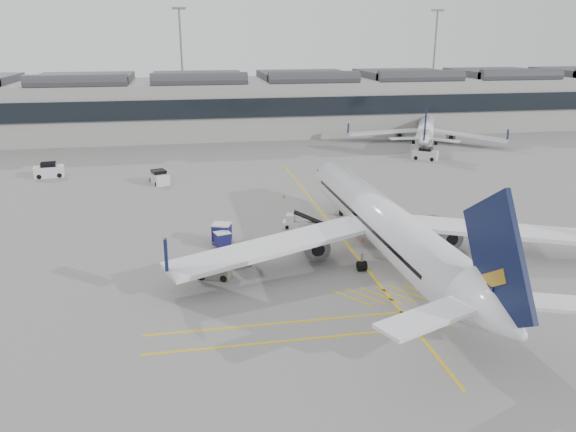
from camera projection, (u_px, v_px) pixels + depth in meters
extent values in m
plane|color=gray|center=(253.00, 270.00, 49.82)|extent=(220.00, 220.00, 0.00)
cube|color=#9E9E99|center=(209.00, 107.00, 115.43)|extent=(200.00, 20.00, 11.00)
cube|color=black|center=(212.00, 109.00, 105.59)|extent=(200.00, 0.50, 3.60)
cube|color=#38383D|center=(208.00, 77.00, 113.51)|extent=(200.00, 18.00, 1.40)
cylinder|color=slate|center=(182.00, 69.00, 125.49)|extent=(0.44, 0.44, 25.00)
cube|color=slate|center=(179.00, 8.00, 121.55)|extent=(3.00, 0.60, 0.50)
cylinder|color=slate|center=(433.00, 66.00, 135.88)|extent=(0.44, 0.44, 25.00)
cube|color=slate|center=(438.00, 10.00, 131.95)|extent=(3.00, 0.60, 0.50)
cube|color=gold|center=(333.00, 227.00, 60.90)|extent=(0.25, 60.00, 0.01)
cylinder|color=white|center=(382.00, 221.00, 51.68)|extent=(4.80, 33.33, 4.17)
cone|color=white|center=(328.00, 174.00, 69.23)|extent=(4.25, 4.51, 4.17)
cone|color=white|center=(498.00, 315.00, 33.58)|extent=(4.27, 5.40, 4.17)
cube|color=white|center=(273.00, 246.00, 48.43)|extent=(19.11, 9.93, 0.39)
cube|color=white|center=(494.00, 230.00, 52.45)|extent=(19.19, 9.30, 0.39)
cylinder|color=slate|center=(313.00, 242.00, 51.52)|extent=(2.40, 4.03, 2.33)
cylinder|color=slate|center=(442.00, 233.00, 53.97)|extent=(2.40, 4.03, 2.33)
cube|color=black|center=(497.00, 263.00, 33.24)|extent=(0.49, 8.44, 9.28)
cylinder|color=black|center=(341.00, 213.00, 64.52)|extent=(0.32, 0.72, 0.71)
cylinder|color=black|center=(362.00, 266.00, 49.51)|extent=(0.79, 0.90, 0.89)
cylinder|color=black|center=(420.00, 261.00, 50.57)|extent=(0.79, 0.90, 0.89)
cylinder|color=white|center=(426.00, 129.00, 107.43)|extent=(13.15, 23.63, 3.08)
cone|color=white|center=(427.00, 119.00, 120.28)|extent=(4.18, 4.27, 3.08)
cone|color=white|center=(424.00, 140.00, 94.18)|extent=(4.45, 4.87, 3.08)
cube|color=white|center=(384.00, 132.00, 108.37)|extent=(14.20, 4.60, 0.29)
cube|color=white|center=(468.00, 136.00, 104.69)|extent=(12.23, 11.65, 0.29)
cylinder|color=slate|center=(400.00, 134.00, 109.34)|extent=(2.81, 3.40, 1.72)
cylinder|color=slate|center=(451.00, 136.00, 107.10)|extent=(2.81, 3.40, 1.72)
cube|color=black|center=(425.00, 126.00, 93.92)|extent=(2.85, 5.77, 6.87)
cylinder|color=black|center=(426.00, 133.00, 116.84)|extent=(0.43, 0.57, 0.53)
cylinder|color=black|center=(414.00, 142.00, 106.73)|extent=(0.80, 0.84, 0.66)
cylinder|color=black|center=(436.00, 143.00, 105.76)|extent=(0.80, 0.84, 0.66)
cube|color=silver|center=(300.00, 224.00, 60.60)|extent=(3.90, 2.36, 0.67)
cube|color=black|center=(309.00, 218.00, 60.28)|extent=(3.42, 1.88, 1.42)
cube|color=silver|center=(290.00, 218.00, 60.48)|extent=(1.16, 1.43, 0.86)
cylinder|color=black|center=(287.00, 227.00, 60.11)|extent=(0.45, 0.28, 0.42)
cylinder|color=black|center=(288.00, 223.00, 61.38)|extent=(0.45, 0.28, 0.42)
cylinder|color=black|center=(312.00, 228.00, 59.89)|extent=(0.45, 0.28, 0.42)
cylinder|color=black|center=(313.00, 224.00, 61.16)|extent=(0.45, 0.28, 0.42)
cube|color=gray|center=(242.00, 263.00, 50.88)|extent=(1.73, 1.43, 0.12)
cube|color=navy|center=(242.00, 255.00, 50.63)|extent=(1.58, 1.38, 1.44)
cube|color=silver|center=(242.00, 247.00, 50.40)|extent=(1.63, 1.43, 0.10)
cylinder|color=black|center=(235.00, 266.00, 50.26)|extent=(0.22, 0.10, 0.22)
cylinder|color=black|center=(234.00, 262.00, 51.28)|extent=(0.22, 0.10, 0.22)
cylinder|color=black|center=(251.00, 265.00, 50.53)|extent=(0.22, 0.10, 0.22)
cylinder|color=black|center=(249.00, 260.00, 51.55)|extent=(0.22, 0.10, 0.22)
cube|color=gray|center=(222.00, 241.00, 56.24)|extent=(2.29, 2.08, 0.13)
cube|color=navy|center=(222.00, 232.00, 55.97)|extent=(2.11, 1.98, 1.61)
cube|color=silver|center=(221.00, 224.00, 55.71)|extent=(2.18, 2.05, 0.11)
cylinder|color=black|center=(213.00, 243.00, 55.80)|extent=(0.27, 0.18, 0.24)
cylinder|color=black|center=(216.00, 239.00, 56.95)|extent=(0.27, 0.18, 0.24)
cylinder|color=black|center=(228.00, 244.00, 55.58)|extent=(0.27, 0.18, 0.24)
cylinder|color=black|center=(231.00, 240.00, 56.73)|extent=(0.27, 0.18, 0.24)
cube|color=gray|center=(223.00, 246.00, 54.90)|extent=(1.82, 1.65, 0.11)
cube|color=navy|center=(223.00, 239.00, 54.67)|extent=(1.68, 1.56, 1.30)
cube|color=silver|center=(222.00, 233.00, 54.46)|extent=(1.74, 1.62, 0.09)
cylinder|color=black|center=(219.00, 249.00, 54.22)|extent=(0.21, 0.14, 0.20)
cylinder|color=black|center=(215.00, 246.00, 55.06)|extent=(0.21, 0.14, 0.20)
cylinder|color=black|center=(231.00, 247.00, 54.78)|extent=(0.21, 0.14, 0.20)
cylinder|color=black|center=(227.00, 244.00, 55.61)|extent=(0.21, 0.14, 0.20)
cube|color=gray|center=(238.00, 264.00, 50.52)|extent=(2.00, 1.82, 0.12)
cube|color=navy|center=(238.00, 256.00, 50.28)|extent=(1.85, 1.72, 1.41)
cube|color=silver|center=(238.00, 249.00, 50.05)|extent=(1.91, 1.79, 0.10)
cylinder|color=black|center=(234.00, 269.00, 49.78)|extent=(0.23, 0.16, 0.21)
cylinder|color=black|center=(229.00, 264.00, 50.67)|extent=(0.23, 0.16, 0.21)
cylinder|color=black|center=(248.00, 266.00, 50.41)|extent=(0.23, 0.16, 0.21)
cylinder|color=black|center=(243.00, 262.00, 51.30)|extent=(0.23, 0.16, 0.21)
imported|color=#E34F0B|center=(301.00, 240.00, 54.55)|extent=(0.70, 0.60, 1.63)
imported|color=orange|center=(302.00, 231.00, 57.13)|extent=(0.87, 0.70, 1.69)
cube|color=#575A4C|center=(215.00, 271.00, 48.06)|extent=(3.06, 2.43, 1.07)
cube|color=#575A4C|center=(215.00, 264.00, 47.86)|extent=(1.65, 1.65, 0.53)
cylinder|color=black|center=(202.00, 277.00, 47.65)|extent=(0.65, 0.46, 0.60)
cylinder|color=black|center=(207.00, 270.00, 48.95)|extent=(0.65, 0.46, 0.60)
cylinder|color=black|center=(224.00, 278.00, 47.34)|extent=(0.65, 0.46, 0.60)
cylinder|color=black|center=(228.00, 272.00, 48.64)|extent=(0.65, 0.46, 0.60)
cone|color=#F24C0A|center=(284.00, 196.00, 71.77)|extent=(0.33, 0.33, 0.45)
cone|color=#F24C0A|center=(363.00, 239.00, 56.53)|extent=(0.35, 0.35, 0.49)
cube|color=silver|center=(49.00, 172.00, 81.84)|extent=(4.38, 2.64, 1.60)
cube|color=black|center=(48.00, 165.00, 81.54)|extent=(2.33, 2.23, 0.69)
cylinder|color=black|center=(39.00, 177.00, 80.73)|extent=(0.72, 0.35, 0.69)
cylinder|color=black|center=(40.00, 174.00, 82.38)|extent=(0.72, 0.35, 0.69)
cylinder|color=black|center=(59.00, 175.00, 81.58)|extent=(0.72, 0.35, 0.69)
cylinder|color=black|center=(60.00, 172.00, 83.23)|extent=(0.72, 0.35, 0.69)
cube|color=silver|center=(159.00, 178.00, 78.27)|extent=(3.04, 4.18, 1.46)
cube|color=black|center=(159.00, 172.00, 78.00)|extent=(2.31, 2.37, 0.63)
cylinder|color=black|center=(168.00, 182.00, 77.77)|extent=(0.43, 0.67, 0.63)
cylinder|color=black|center=(156.00, 184.00, 76.97)|extent=(0.43, 0.67, 0.63)
cylinder|color=black|center=(162.00, 179.00, 79.83)|extent=(0.43, 0.67, 0.63)
cylinder|color=black|center=(151.00, 180.00, 79.03)|extent=(0.43, 0.67, 0.63)
cube|color=silver|center=(425.00, 155.00, 93.13)|extent=(4.37, 3.97, 1.55)
cube|color=black|center=(426.00, 149.00, 92.84)|extent=(2.71, 2.69, 0.66)
cylinder|color=black|center=(416.00, 158.00, 93.07)|extent=(0.68, 0.59, 0.66)
cylinder|color=black|center=(418.00, 156.00, 94.58)|extent=(0.68, 0.59, 0.66)
cylinder|color=black|center=(432.00, 159.00, 91.96)|extent=(0.68, 0.59, 0.66)
cylinder|color=black|center=(434.00, 157.00, 93.47)|extent=(0.68, 0.59, 0.66)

